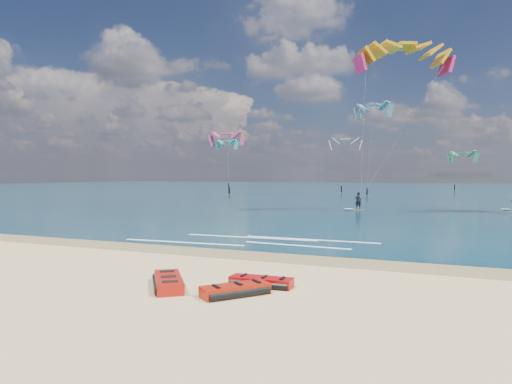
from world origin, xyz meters
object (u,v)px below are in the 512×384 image
at_px(packed_kite_right, 235,295).
at_px(kitesurfer_main, 381,122).
at_px(packed_kite_left, 261,286).
at_px(packed_kite_mid, 168,288).

relative_size(packed_kite_right, kitesurfer_main, 0.14).
xyz_separation_m(packed_kite_left, packed_kite_right, (-0.30, -1.34, 0.00)).
distance_m(packed_kite_mid, packed_kite_right, 2.38).
relative_size(packed_kite_left, kitesurfer_main, 0.13).
distance_m(packed_kite_right, kitesurfer_main, 33.68).
xyz_separation_m(packed_kite_mid, kitesurfer_main, (2.44, 32.50, 8.66)).
bearing_deg(kitesurfer_main, packed_kite_left, -128.74).
bearing_deg(packed_kite_left, kitesurfer_main, 88.21).
height_order(packed_kite_left, packed_kite_mid, packed_kite_mid).
height_order(packed_kite_left, kitesurfer_main, kitesurfer_main).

